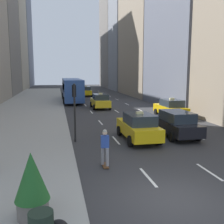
{
  "coord_description": "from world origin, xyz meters",
  "views": [
    {
      "loc": [
        -3.78,
        -7.76,
        4.32
      ],
      "look_at": [
        -0.02,
        10.05,
        1.51
      ],
      "focal_mm": 42.0,
      "sensor_mm": 36.0,
      "label": 1
    }
  ],
  "objects_px": {
    "city_bus": "(72,89)",
    "taxi_fourth": "(100,101)",
    "planter_with_shrub": "(32,184)",
    "traffic_light_pole": "(74,103)",
    "taxi_lead": "(171,108)",
    "sedan_black_near": "(175,123)",
    "taxi_second": "(85,91)",
    "taxi_third": "(138,127)",
    "skateboarder": "(105,146)"
  },
  "relations": [
    {
      "from": "sedan_black_near",
      "to": "planter_with_shrub",
      "type": "xyz_separation_m",
      "value": [
        -8.56,
        -8.78,
        0.28
      ]
    },
    {
      "from": "taxi_second",
      "to": "traffic_light_pole",
      "type": "relative_size",
      "value": 1.22
    },
    {
      "from": "sedan_black_near",
      "to": "traffic_light_pole",
      "type": "bearing_deg",
      "value": -179.32
    },
    {
      "from": "taxi_fourth",
      "to": "planter_with_shrub",
      "type": "relative_size",
      "value": 2.26
    },
    {
      "from": "taxi_third",
      "to": "planter_with_shrub",
      "type": "relative_size",
      "value": 2.26
    },
    {
      "from": "taxi_fourth",
      "to": "city_bus",
      "type": "relative_size",
      "value": 0.38
    },
    {
      "from": "sedan_black_near",
      "to": "city_bus",
      "type": "relative_size",
      "value": 0.42
    },
    {
      "from": "taxi_lead",
      "to": "taxi_third",
      "type": "relative_size",
      "value": 1.0
    },
    {
      "from": "traffic_light_pole",
      "to": "sedan_black_near",
      "type": "bearing_deg",
      "value": 0.68
    },
    {
      "from": "city_bus",
      "to": "planter_with_shrub",
      "type": "relative_size",
      "value": 5.95
    },
    {
      "from": "taxi_third",
      "to": "traffic_light_pole",
      "type": "bearing_deg",
      "value": 172.17
    },
    {
      "from": "city_bus",
      "to": "planter_with_shrub",
      "type": "xyz_separation_m",
      "value": [
        -2.95,
        -31.27,
        -0.63
      ]
    },
    {
      "from": "taxi_third",
      "to": "taxi_lead",
      "type": "bearing_deg",
      "value": 53.31
    },
    {
      "from": "taxi_second",
      "to": "planter_with_shrub",
      "type": "bearing_deg",
      "value": -98.36
    },
    {
      "from": "taxi_second",
      "to": "taxi_third",
      "type": "xyz_separation_m",
      "value": [
        0.0,
        -31.0,
        0.0
      ]
    },
    {
      "from": "taxi_third",
      "to": "taxi_fourth",
      "type": "distance_m",
      "value": 14.8
    },
    {
      "from": "taxi_lead",
      "to": "skateboarder",
      "type": "height_order",
      "value": "taxi_lead"
    },
    {
      "from": "planter_with_shrub",
      "to": "traffic_light_pole",
      "type": "bearing_deg",
      "value": 78.26
    },
    {
      "from": "planter_with_shrub",
      "to": "sedan_black_near",
      "type": "bearing_deg",
      "value": 45.74
    },
    {
      "from": "taxi_second",
      "to": "planter_with_shrub",
      "type": "distance_m",
      "value": 39.58
    },
    {
      "from": "planter_with_shrub",
      "to": "traffic_light_pole",
      "type": "height_order",
      "value": "traffic_light_pole"
    },
    {
      "from": "taxi_fourth",
      "to": "sedan_black_near",
      "type": "height_order",
      "value": "taxi_fourth"
    },
    {
      "from": "planter_with_shrub",
      "to": "skateboarder",
      "type": "bearing_deg",
      "value": 54.67
    },
    {
      "from": "city_bus",
      "to": "traffic_light_pole",
      "type": "relative_size",
      "value": 3.23
    },
    {
      "from": "taxi_fourth",
      "to": "sedan_black_near",
      "type": "xyz_separation_m",
      "value": [
        2.8,
        -14.18,
        -0.01
      ]
    },
    {
      "from": "taxi_lead",
      "to": "city_bus",
      "type": "height_order",
      "value": "city_bus"
    },
    {
      "from": "taxi_lead",
      "to": "taxi_second",
      "type": "distance_m",
      "value": 24.14
    },
    {
      "from": "taxi_second",
      "to": "skateboarder",
      "type": "distance_m",
      "value": 35.27
    },
    {
      "from": "taxi_third",
      "to": "traffic_light_pole",
      "type": "distance_m",
      "value": 4.27
    },
    {
      "from": "taxi_lead",
      "to": "skateboarder",
      "type": "distance_m",
      "value": 14.45
    },
    {
      "from": "taxi_fourth",
      "to": "planter_with_shrub",
      "type": "distance_m",
      "value": 23.67
    },
    {
      "from": "taxi_lead",
      "to": "planter_with_shrub",
      "type": "bearing_deg",
      "value": -125.93
    },
    {
      "from": "taxi_lead",
      "to": "taxi_fourth",
      "type": "xyz_separation_m",
      "value": [
        -5.6,
        7.28,
        0.0
      ]
    },
    {
      "from": "taxi_lead",
      "to": "sedan_black_near",
      "type": "height_order",
      "value": "taxi_lead"
    },
    {
      "from": "taxi_lead",
      "to": "skateboarder",
      "type": "relative_size",
      "value": 2.52
    },
    {
      "from": "taxi_lead",
      "to": "planter_with_shrub",
      "type": "relative_size",
      "value": 2.26
    },
    {
      "from": "sedan_black_near",
      "to": "skateboarder",
      "type": "height_order",
      "value": "skateboarder"
    },
    {
      "from": "sedan_black_near",
      "to": "taxi_lead",
      "type": "bearing_deg",
      "value": 67.89
    },
    {
      "from": "taxi_lead",
      "to": "city_bus",
      "type": "bearing_deg",
      "value": 118.34
    },
    {
      "from": "skateboarder",
      "to": "planter_with_shrub",
      "type": "relative_size",
      "value": 0.89
    },
    {
      "from": "planter_with_shrub",
      "to": "taxi_third",
      "type": "bearing_deg",
      "value": 54.79
    },
    {
      "from": "skateboarder",
      "to": "taxi_second",
      "type": "bearing_deg",
      "value": 85.25
    },
    {
      "from": "taxi_second",
      "to": "city_bus",
      "type": "xyz_separation_m",
      "value": [
        -2.81,
        -7.89,
        0.91
      ]
    },
    {
      "from": "taxi_third",
      "to": "city_bus",
      "type": "bearing_deg",
      "value": 96.94
    },
    {
      "from": "taxi_third",
      "to": "skateboarder",
      "type": "height_order",
      "value": "taxi_third"
    },
    {
      "from": "city_bus",
      "to": "traffic_light_pole",
      "type": "xyz_separation_m",
      "value": [
        -1.14,
        -22.57,
        0.62
      ]
    },
    {
      "from": "taxi_fourth",
      "to": "city_bus",
      "type": "distance_m",
      "value": 8.82
    },
    {
      "from": "taxi_second",
      "to": "planter_with_shrub",
      "type": "xyz_separation_m",
      "value": [
        -5.76,
        -39.16,
        0.27
      ]
    },
    {
      "from": "sedan_black_near",
      "to": "traffic_light_pole",
      "type": "distance_m",
      "value": 6.92
    },
    {
      "from": "city_bus",
      "to": "taxi_fourth",
      "type": "bearing_deg",
      "value": -71.3
    }
  ]
}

